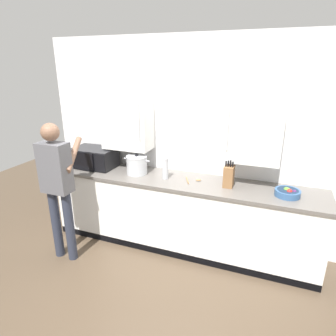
{
  "coord_description": "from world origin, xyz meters",
  "views": [
    {
      "loc": [
        1.06,
        -2.42,
        2.27
      ],
      "look_at": [
        -0.15,
        0.71,
        1.09
      ],
      "focal_mm": 31.07,
      "sensor_mm": 36.0,
      "label": 1
    }
  ],
  "objects_px": {
    "thermos_flask": "(165,168)",
    "person_figure": "(57,181)",
    "fruit_bowl": "(288,192)",
    "microwave_oven": "(93,157)",
    "wooden_spoon": "(193,180)",
    "stock_pot": "(137,165)",
    "knife_block": "(229,176)"
  },
  "relations": [
    {
      "from": "knife_block",
      "to": "wooden_spoon",
      "type": "distance_m",
      "value": 0.45
    },
    {
      "from": "microwave_oven",
      "to": "person_figure",
      "type": "distance_m",
      "value": 0.79
    },
    {
      "from": "fruit_bowl",
      "to": "wooden_spoon",
      "type": "relative_size",
      "value": 1.27
    },
    {
      "from": "thermos_flask",
      "to": "wooden_spoon",
      "type": "bearing_deg",
      "value": 8.22
    },
    {
      "from": "fruit_bowl",
      "to": "person_figure",
      "type": "xyz_separation_m",
      "value": [
        -2.49,
        -0.71,
        0.04
      ]
    },
    {
      "from": "thermos_flask",
      "to": "person_figure",
      "type": "height_order",
      "value": "person_figure"
    },
    {
      "from": "person_figure",
      "to": "stock_pot",
      "type": "bearing_deg",
      "value": 49.02
    },
    {
      "from": "fruit_bowl",
      "to": "microwave_oven",
      "type": "bearing_deg",
      "value": 178.29
    },
    {
      "from": "microwave_oven",
      "to": "knife_block",
      "type": "height_order",
      "value": "knife_block"
    },
    {
      "from": "knife_block",
      "to": "person_figure",
      "type": "height_order",
      "value": "person_figure"
    },
    {
      "from": "thermos_flask",
      "to": "wooden_spoon",
      "type": "distance_m",
      "value": 0.37
    },
    {
      "from": "fruit_bowl",
      "to": "stock_pot",
      "type": "relative_size",
      "value": 0.74
    },
    {
      "from": "stock_pot",
      "to": "microwave_oven",
      "type": "bearing_deg",
      "value": 176.87
    },
    {
      "from": "microwave_oven",
      "to": "knife_block",
      "type": "relative_size",
      "value": 1.8
    },
    {
      "from": "microwave_oven",
      "to": "thermos_flask",
      "type": "height_order",
      "value": "thermos_flask"
    },
    {
      "from": "microwave_oven",
      "to": "person_figure",
      "type": "bearing_deg",
      "value": -86.06
    },
    {
      "from": "thermos_flask",
      "to": "fruit_bowl",
      "type": "xyz_separation_m",
      "value": [
        1.42,
        -0.0,
        -0.1
      ]
    },
    {
      "from": "microwave_oven",
      "to": "wooden_spoon",
      "type": "height_order",
      "value": "microwave_oven"
    },
    {
      "from": "microwave_oven",
      "to": "stock_pot",
      "type": "xyz_separation_m",
      "value": [
        0.7,
        -0.04,
        -0.01
      ]
    },
    {
      "from": "fruit_bowl",
      "to": "stock_pot",
      "type": "height_order",
      "value": "stock_pot"
    },
    {
      "from": "thermos_flask",
      "to": "fruit_bowl",
      "type": "distance_m",
      "value": 1.43
    },
    {
      "from": "thermos_flask",
      "to": "person_figure",
      "type": "xyz_separation_m",
      "value": [
        -1.06,
        -0.71,
        -0.06
      ]
    },
    {
      "from": "knife_block",
      "to": "wooden_spoon",
      "type": "xyz_separation_m",
      "value": [
        -0.43,
        0.02,
        -0.12
      ]
    },
    {
      "from": "thermos_flask",
      "to": "stock_pot",
      "type": "distance_m",
      "value": 0.41
    },
    {
      "from": "thermos_flask",
      "to": "fruit_bowl",
      "type": "relative_size",
      "value": 1.02
    },
    {
      "from": "fruit_bowl",
      "to": "person_figure",
      "type": "relative_size",
      "value": 0.16
    },
    {
      "from": "microwave_oven",
      "to": "thermos_flask",
      "type": "distance_m",
      "value": 1.12
    },
    {
      "from": "knife_block",
      "to": "stock_pot",
      "type": "xyz_separation_m",
      "value": [
        -1.19,
        0.0,
        -0.01
      ]
    },
    {
      "from": "wooden_spoon",
      "to": "stock_pot",
      "type": "xyz_separation_m",
      "value": [
        -0.76,
        -0.02,
        0.11
      ]
    },
    {
      "from": "thermos_flask",
      "to": "person_figure",
      "type": "relative_size",
      "value": 0.16
    },
    {
      "from": "microwave_oven",
      "to": "wooden_spoon",
      "type": "relative_size",
      "value": 2.78
    },
    {
      "from": "wooden_spoon",
      "to": "person_figure",
      "type": "xyz_separation_m",
      "value": [
        -1.41,
        -0.76,
        0.07
      ]
    }
  ]
}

